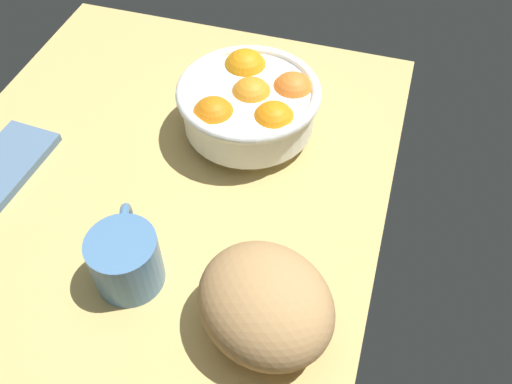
{
  "coord_description": "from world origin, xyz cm",
  "views": [
    {
      "loc": [
        48.91,
        29.14,
        60.77
      ],
      "look_at": [
        4.95,
        15.92,
        5.0
      ],
      "focal_mm": 38.07,
      "sensor_mm": 36.0,
      "label": 1
    }
  ],
  "objects_px": {
    "fruit_bowl": "(251,103)",
    "napkin_folded": "(6,163)",
    "bread_loaf": "(266,304)",
    "mug": "(126,259)"
  },
  "relations": [
    {
      "from": "mug",
      "to": "napkin_folded",
      "type": "bearing_deg",
      "value": -114.71
    },
    {
      "from": "fruit_bowl",
      "to": "mug",
      "type": "relative_size",
      "value": 1.77
    },
    {
      "from": "bread_loaf",
      "to": "napkin_folded",
      "type": "height_order",
      "value": "bread_loaf"
    },
    {
      "from": "fruit_bowl",
      "to": "mug",
      "type": "distance_m",
      "value": 0.31
    },
    {
      "from": "fruit_bowl",
      "to": "napkin_folded",
      "type": "height_order",
      "value": "fruit_bowl"
    },
    {
      "from": "bread_loaf",
      "to": "mug",
      "type": "bearing_deg",
      "value": -95.13
    },
    {
      "from": "napkin_folded",
      "to": "bread_loaf",
      "type": "bearing_deg",
      "value": 72.93
    },
    {
      "from": "fruit_bowl",
      "to": "bread_loaf",
      "type": "bearing_deg",
      "value": 19.95
    },
    {
      "from": "napkin_folded",
      "to": "mug",
      "type": "distance_m",
      "value": 0.29
    },
    {
      "from": "napkin_folded",
      "to": "fruit_bowl",
      "type": "bearing_deg",
      "value": 118.44
    }
  ]
}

